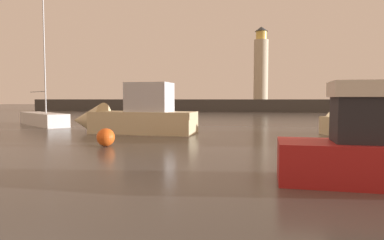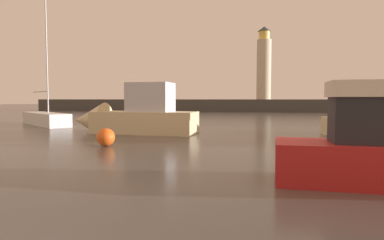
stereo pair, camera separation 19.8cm
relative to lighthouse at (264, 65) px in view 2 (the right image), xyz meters
The scene contains 7 objects.
ground_plane 32.97m from the lighthouse, 99.73° to the right, with size 220.00×220.00×0.00m, color #4C4742.
breakwater 9.33m from the lighthouse, behind, with size 81.35×4.31×2.35m, color #423F3D.
lighthouse is the anchor object (origin of this frame).
motorboat_1 43.68m from the lighthouse, 83.14° to the right, with size 5.66×8.96×3.47m.
motorboat_2 44.37m from the lighthouse, 103.55° to the right, with size 9.34×3.29×4.02m.
sailboat_moored 43.29m from the lighthouse, 118.84° to the right, with size 7.56×6.62×12.06m.
mooring_buoy 50.64m from the lighthouse, 100.36° to the right, with size 0.92×0.92×0.92m, color #EA5919.
Camera 2 is at (3.92, -2.54, 2.41)m, focal length 31.48 mm.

